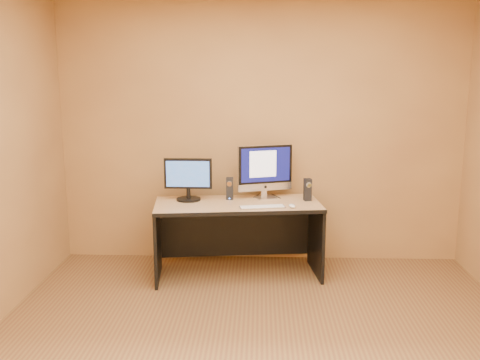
{
  "coord_description": "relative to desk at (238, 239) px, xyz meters",
  "views": [
    {
      "loc": [
        -0.0,
        -3.29,
        1.88
      ],
      "look_at": [
        -0.18,
        1.38,
        0.94
      ],
      "focal_mm": 40.0,
      "sensor_mm": 36.0,
      "label": 1
    }
  ],
  "objects": [
    {
      "name": "mouse",
      "position": [
        0.49,
        -0.15,
        0.37
      ],
      "size": [
        0.08,
        0.11,
        0.03
      ],
      "primitive_type": "ellipsoid",
      "rotation": [
        0.0,
        0.0,
        0.27
      ],
      "color": "silver",
      "rests_on": "desk"
    },
    {
      "name": "floor",
      "position": [
        0.21,
        -1.48,
        -0.35
      ],
      "size": [
        4.0,
        4.0,
        0.0
      ],
      "primitive_type": "plane",
      "color": "brown",
      "rests_on": "ground"
    },
    {
      "name": "keyboard",
      "position": [
        0.23,
        -0.17,
        0.36
      ],
      "size": [
        0.42,
        0.19,
        0.02
      ],
      "primitive_type": "cube",
      "rotation": [
        0.0,
        0.0,
        0.21
      ],
      "color": "#B8B8BD",
      "rests_on": "desk"
    },
    {
      "name": "cable_a",
      "position": [
        0.36,
        0.29,
        0.35
      ],
      "size": [
        0.09,
        0.19,
        0.01
      ],
      "primitive_type": "cylinder",
      "rotation": [
        1.57,
        0.0,
        0.4
      ],
      "color": "black",
      "rests_on": "desk"
    },
    {
      "name": "desk",
      "position": [
        0.0,
        0.0,
        0.0
      ],
      "size": [
        1.59,
        0.84,
        0.7
      ],
      "primitive_type": null,
      "rotation": [
        0.0,
        0.0,
        0.12
      ],
      "color": "tan",
      "rests_on": "ground"
    },
    {
      "name": "imac",
      "position": [
        0.26,
        0.21,
        0.61
      ],
      "size": [
        0.58,
        0.36,
        0.52
      ],
      "primitive_type": null,
      "rotation": [
        0.0,
        0.0,
        0.33
      ],
      "color": "silver",
      "rests_on": "desk"
    },
    {
      "name": "walls",
      "position": [
        0.21,
        -1.48,
        0.95
      ],
      "size": [
        4.0,
        4.0,
        2.6
      ],
      "primitive_type": null,
      "color": "#A47942",
      "rests_on": "ground"
    },
    {
      "name": "cable_b",
      "position": [
        0.17,
        0.29,
        0.35
      ],
      "size": [
        0.06,
        0.16,
        0.01
      ],
      "primitive_type": "cylinder",
      "rotation": [
        1.57,
        0.0,
        -0.34
      ],
      "color": "black",
      "rests_on": "desk"
    },
    {
      "name": "speaker_right",
      "position": [
        0.65,
        0.13,
        0.45
      ],
      "size": [
        0.08,
        0.08,
        0.21
      ],
      "primitive_type": null,
      "rotation": [
        0.0,
        0.0,
        0.2
      ],
      "color": "black",
      "rests_on": "desk"
    },
    {
      "name": "second_monitor",
      "position": [
        -0.47,
        0.1,
        0.55
      ],
      "size": [
        0.46,
        0.23,
        0.4
      ],
      "primitive_type": null,
      "rotation": [
        0.0,
        0.0,
        -0.01
      ],
      "color": "black",
      "rests_on": "desk"
    },
    {
      "name": "speaker_left",
      "position": [
        -0.08,
        0.15,
        0.45
      ],
      "size": [
        0.06,
        0.07,
        0.21
      ],
      "primitive_type": null,
      "rotation": [
        0.0,
        0.0,
        -0.01
      ],
      "color": "black",
      "rests_on": "desk"
    }
  ]
}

